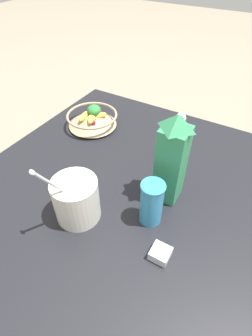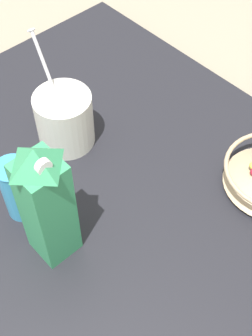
% 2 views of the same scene
% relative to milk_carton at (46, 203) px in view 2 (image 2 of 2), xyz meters
% --- Properties ---
extents(ground_plane, '(6.00, 6.00, 0.00)m').
position_rel_milk_carton_xyz_m(ground_plane, '(0.09, 0.05, -0.20)').
color(ground_plane, gray).
extents(countertop, '(1.11, 1.11, 0.04)m').
position_rel_milk_carton_xyz_m(countertop, '(0.09, 0.05, -0.17)').
color(countertop, black).
rests_on(countertop, ground_plane).
extents(milk_carton, '(0.08, 0.08, 0.30)m').
position_rel_milk_carton_xyz_m(milk_carton, '(0.00, 0.00, 0.00)').
color(milk_carton, '#338C59').
rests_on(milk_carton, countertop).
extents(yogurt_tub, '(0.13, 0.18, 0.26)m').
position_rel_milk_carton_xyz_m(yogurt_tub, '(0.20, 0.21, -0.08)').
color(yogurt_tub, silver).
rests_on(yogurt_tub, countertop).
extents(drinking_cup, '(0.07, 0.07, 0.15)m').
position_rel_milk_carton_xyz_m(drinking_cup, '(0.00, 0.12, -0.07)').
color(drinking_cup, '#3893C6').
rests_on(drinking_cup, countertop).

